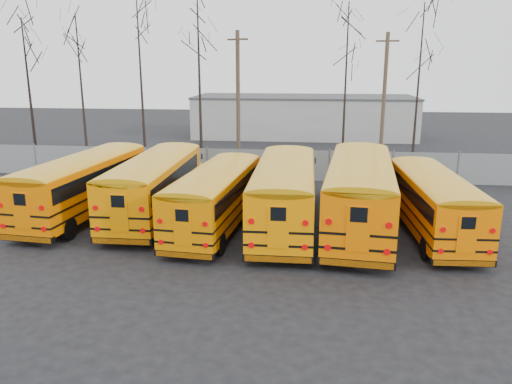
# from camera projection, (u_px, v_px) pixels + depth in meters

# --- Properties ---
(ground) EXTENTS (120.00, 120.00, 0.00)m
(ground) POSITION_uv_depth(u_px,v_px,m) (244.00, 244.00, 21.28)
(ground) COLOR black
(ground) RESTS_ON ground
(fence) EXTENTS (40.00, 0.04, 2.00)m
(fence) POSITION_uv_depth(u_px,v_px,m) (268.00, 165.00, 32.57)
(fence) COLOR gray
(fence) RESTS_ON ground
(distant_building) EXTENTS (22.00, 8.00, 4.00)m
(distant_building) POSITION_uv_depth(u_px,v_px,m) (304.00, 117.00, 51.34)
(distant_building) COLOR #B4B4AF
(distant_building) RESTS_ON ground
(bus_a) EXTENTS (3.61, 11.19, 3.08)m
(bus_a) POSITION_uv_depth(u_px,v_px,m) (85.00, 180.00, 24.83)
(bus_a) COLOR black
(bus_a) RESTS_ON ground
(bus_b) EXTENTS (2.56, 11.10, 3.10)m
(bus_b) POSITION_uv_depth(u_px,v_px,m) (156.00, 181.00, 24.62)
(bus_b) COLOR black
(bus_b) RESTS_ON ground
(bus_c) EXTENTS (3.39, 10.50, 2.89)m
(bus_c) POSITION_uv_depth(u_px,v_px,m) (217.00, 193.00, 22.90)
(bus_c) COLOR black
(bus_c) RESTS_ON ground
(bus_d) EXTENTS (2.67, 11.45, 3.20)m
(bus_d) POSITION_uv_depth(u_px,v_px,m) (285.00, 189.00, 22.91)
(bus_d) COLOR black
(bus_d) RESTS_ON ground
(bus_e) EXTENTS (3.96, 12.28, 3.38)m
(bus_e) POSITION_uv_depth(u_px,v_px,m) (360.00, 188.00, 22.59)
(bus_e) COLOR black
(bus_e) RESTS_ON ground
(bus_f) EXTENTS (2.77, 10.21, 2.83)m
(bus_f) POSITION_uv_depth(u_px,v_px,m) (433.00, 198.00, 22.16)
(bus_f) COLOR black
(bus_f) RESTS_ON ground
(utility_pole_left) EXTENTS (1.64, 0.82, 9.75)m
(utility_pole_left) POSITION_uv_depth(u_px,v_px,m) (238.00, 96.00, 37.55)
(utility_pole_left) COLOR #4B3B2A
(utility_pole_left) RESTS_ON ground
(utility_pole_right) EXTENTS (1.71, 0.39, 9.65)m
(utility_pole_right) POSITION_uv_depth(u_px,v_px,m) (384.00, 96.00, 38.09)
(utility_pole_right) COLOR brown
(utility_pole_right) RESTS_ON ground
(tree_0) EXTENTS (0.26, 0.26, 10.59)m
(tree_0) POSITION_uv_depth(u_px,v_px,m) (29.00, 93.00, 36.95)
(tree_0) COLOR black
(tree_0) RESTS_ON ground
(tree_1) EXTENTS (0.26, 0.26, 10.65)m
(tree_1) POSITION_uv_depth(u_px,v_px,m) (82.00, 94.00, 34.45)
(tree_1) COLOR black
(tree_1) RESTS_ON ground
(tree_2) EXTENTS (0.26, 0.26, 12.24)m
(tree_2) POSITION_uv_depth(u_px,v_px,m) (141.00, 81.00, 38.11)
(tree_2) COLOR black
(tree_2) RESTS_ON ground
(tree_3) EXTENTS (0.26, 0.26, 12.14)m
(tree_3) POSITION_uv_depth(u_px,v_px,m) (199.00, 82.00, 37.35)
(tree_3) COLOR black
(tree_3) RESTS_ON ground
(tree_4) EXTENTS (0.26, 0.26, 11.35)m
(tree_4) POSITION_uv_depth(u_px,v_px,m) (345.00, 90.00, 33.76)
(tree_4) COLOR black
(tree_4) RESTS_ON ground
(tree_5) EXTENTS (0.26, 0.26, 11.09)m
(tree_5) POSITION_uv_depth(u_px,v_px,m) (418.00, 93.00, 32.13)
(tree_5) COLOR black
(tree_5) RESTS_ON ground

